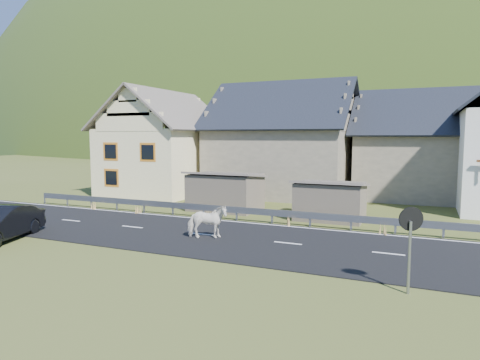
% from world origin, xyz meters
% --- Properties ---
extents(ground, '(160.00, 160.00, 0.00)m').
position_xyz_m(ground, '(0.00, 0.00, 0.00)').
color(ground, '#414A19').
rests_on(ground, ground).
extents(road, '(60.00, 7.00, 0.04)m').
position_xyz_m(road, '(0.00, 0.00, 0.02)').
color(road, black).
rests_on(road, ground).
extents(lane_markings, '(60.00, 6.60, 0.01)m').
position_xyz_m(lane_markings, '(0.00, 0.00, 0.04)').
color(lane_markings, silver).
rests_on(lane_markings, road).
extents(guardrail, '(28.10, 0.09, 0.75)m').
position_xyz_m(guardrail, '(-0.00, 3.68, 0.56)').
color(guardrail, '#93969B').
rests_on(guardrail, ground).
extents(shed_left, '(4.30, 3.30, 2.40)m').
position_xyz_m(shed_left, '(-2.00, 6.50, 1.10)').
color(shed_left, '#716555').
rests_on(shed_left, ground).
extents(shed_right, '(3.80, 2.90, 2.20)m').
position_xyz_m(shed_right, '(4.50, 6.00, 1.00)').
color(shed_right, '#716555').
rests_on(shed_right, ground).
extents(house_cream, '(7.80, 9.80, 8.30)m').
position_xyz_m(house_cream, '(-10.00, 12.00, 4.36)').
color(house_cream, '#F4E8B3').
rests_on(house_cream, ground).
extents(house_stone_a, '(10.80, 9.80, 8.90)m').
position_xyz_m(house_stone_a, '(-1.00, 15.00, 4.63)').
color(house_stone_a, gray).
rests_on(house_stone_a, ground).
extents(house_stone_b, '(9.80, 8.80, 8.10)m').
position_xyz_m(house_stone_b, '(9.00, 17.00, 4.24)').
color(house_stone_b, gray).
rests_on(house_stone_b, ground).
extents(mountain, '(440.00, 280.00, 260.00)m').
position_xyz_m(mountain, '(5.00, 180.00, -20.00)').
color(mountain, '#1E370F').
rests_on(mountain, ground).
extents(conifer_patch, '(76.00, 50.00, 28.00)m').
position_xyz_m(conifer_patch, '(-55.00, 110.00, 6.00)').
color(conifer_patch, black).
rests_on(conifer_patch, ground).
extents(horse, '(1.42, 1.93, 1.48)m').
position_xyz_m(horse, '(0.49, -0.58, 0.78)').
color(horse, white).
rests_on(horse, road).
extents(car, '(2.86, 4.77, 1.48)m').
position_xyz_m(car, '(-7.58, -4.42, 0.74)').
color(car, black).
rests_on(car, ground).
extents(traffic_mirror, '(0.66, 0.35, 2.52)m').
position_xyz_m(traffic_mirror, '(8.85, -3.99, 1.85)').
color(traffic_mirror, '#93969B').
rests_on(traffic_mirror, ground).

